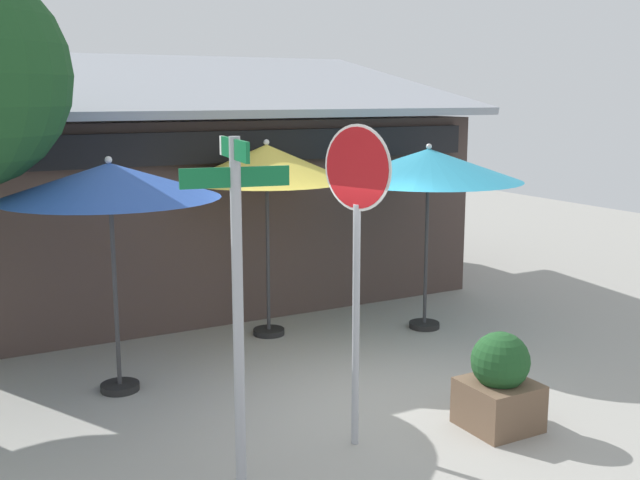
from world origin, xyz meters
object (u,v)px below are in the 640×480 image
Objects in this scene: sidewalk_planter at (499,384)px; patio_umbrella_royal_blue_left at (110,182)px; stop_sign at (357,225)px; street_sign_post at (237,281)px; patio_umbrella_teal_right at (428,166)px; patio_umbrella_mustard_center at (267,164)px.

patio_umbrella_royal_blue_left is at bearing 137.65° from sidewalk_planter.
sidewalk_planter is (1.47, -0.38, -1.69)m from stop_sign.
stop_sign is at bearing -56.08° from patio_umbrella_royal_blue_left.
street_sign_post is 1.40m from stop_sign.
patio_umbrella_teal_right reaches higher than sidewalk_planter.
street_sign_post is at bearing -143.75° from patio_umbrella_teal_right.
patio_umbrella_mustard_center is at bearing 78.37° from stop_sign.
patio_umbrella_royal_blue_left is 4.64m from sidewalk_planter.
sidewalk_planter is at bearing -79.29° from patio_umbrella_mustard_center.
street_sign_post is at bearing -83.43° from patio_umbrella_royal_blue_left.
sidewalk_planter is at bearing -42.35° from patio_umbrella_royal_blue_left.
patio_umbrella_mustard_center is at bearing 100.71° from sidewalk_planter.
stop_sign is at bearing -101.63° from patio_umbrella_mustard_center.
sidewalk_planter is (-1.37, -3.11, -1.89)m from patio_umbrella_teal_right.
street_sign_post is at bearing -166.07° from stop_sign.
patio_umbrella_royal_blue_left is 2.61m from patio_umbrella_mustard_center.
patio_umbrella_teal_right is (4.17, 3.06, 0.51)m from street_sign_post.
patio_umbrella_mustard_center reaches higher than sidewalk_planter.
patio_umbrella_royal_blue_left is (-1.65, 2.46, 0.24)m from stop_sign.
street_sign_post is 5.20m from patio_umbrella_teal_right.
patio_umbrella_mustard_center is (0.73, 3.53, 0.26)m from stop_sign.
patio_umbrella_royal_blue_left is 2.67× the size of sidewalk_planter.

